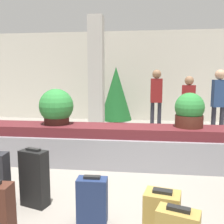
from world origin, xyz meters
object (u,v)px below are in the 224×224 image
(suitcase_4, at_px, (162,215))
(potted_plant_0, at_px, (56,108))
(traveler_2, at_px, (156,95))
(pillar, at_px, (96,76))
(traveler_1, at_px, (219,98))
(decorated_tree, at_px, (116,94))
(traveler_0, at_px, (188,102))
(potted_plant_1, at_px, (189,111))
(suitcase_8, at_px, (92,200))
(suitcase_5, at_px, (34,178))

(suitcase_4, distance_m, potted_plant_0, 2.88)
(suitcase_4, height_order, traveler_2, traveler_2)
(potted_plant_0, bearing_deg, pillar, 82.63)
(pillar, relative_size, traveler_1, 1.82)
(potted_plant_0, height_order, decorated_tree, decorated_tree)
(traveler_0, bearing_deg, potted_plant_1, -84.47)
(traveler_2, bearing_deg, decorated_tree, -38.09)
(potted_plant_1, bearing_deg, potted_plant_0, 179.93)
(pillar, relative_size, suitcase_4, 6.38)
(suitcase_4, xyz_separation_m, potted_plant_1, (0.61, 2.12, 0.75))
(pillar, height_order, potted_plant_0, pillar)
(suitcase_8, xyz_separation_m, traveler_1, (2.38, 3.89, 0.81))
(traveler_0, relative_size, traveler_2, 0.90)
(traveler_0, height_order, decorated_tree, decorated_tree)
(traveler_1, bearing_deg, pillar, 162.35)
(traveler_0, bearing_deg, pillar, -174.94)
(suitcase_4, bearing_deg, traveler_1, 80.11)
(pillar, height_order, potted_plant_1, pillar)
(pillar, bearing_deg, potted_plant_0, -97.37)
(potted_plant_0, bearing_deg, traveler_0, 36.00)
(suitcase_8, bearing_deg, pillar, 98.57)
(suitcase_5, distance_m, traveler_1, 4.86)
(potted_plant_1, bearing_deg, traveler_2, 98.79)
(pillar, relative_size, potted_plant_1, 5.31)
(potted_plant_1, distance_m, traveler_2, 2.79)
(suitcase_5, bearing_deg, suitcase_4, -0.13)
(suitcase_5, xyz_separation_m, potted_plant_0, (-0.29, 1.67, 0.66))
(potted_plant_0, bearing_deg, potted_plant_1, -0.07)
(potted_plant_0, distance_m, decorated_tree, 3.74)
(potted_plant_1, relative_size, traveler_0, 0.38)
(traveler_1, bearing_deg, traveler_2, 142.05)
(suitcase_5, xyz_separation_m, traveler_1, (3.15, 3.62, 0.71))
(potted_plant_1, relative_size, decorated_tree, 0.32)
(traveler_2, bearing_deg, pillar, 10.12)
(traveler_2, height_order, decorated_tree, decorated_tree)
(suitcase_8, relative_size, traveler_0, 0.33)
(suitcase_4, xyz_separation_m, traveler_2, (0.18, 4.88, 0.84))
(suitcase_8, bearing_deg, potted_plant_1, 54.15)
(suitcase_5, distance_m, potted_plant_0, 1.82)
(pillar, distance_m, traveler_2, 1.77)
(pillar, bearing_deg, decorated_tree, 72.11)
(traveler_2, bearing_deg, traveler_0, 132.52)
(suitcase_5, bearing_deg, decorated_tree, 102.23)
(pillar, bearing_deg, traveler_0, -9.91)
(pillar, relative_size, suitcase_8, 6.06)
(suitcase_4, relative_size, suitcase_8, 0.95)
(pillar, bearing_deg, potted_plant_1, -49.08)
(suitcase_4, distance_m, traveler_0, 4.27)
(pillar, xyz_separation_m, suitcase_4, (1.48, -4.53, -1.36))
(suitcase_8, xyz_separation_m, decorated_tree, (-0.34, 5.61, 0.79))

